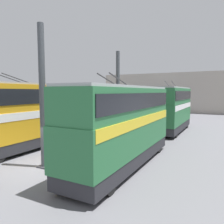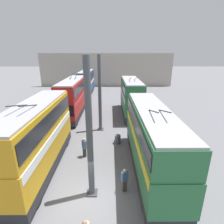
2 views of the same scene
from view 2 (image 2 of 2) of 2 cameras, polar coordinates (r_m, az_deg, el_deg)
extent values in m
plane|color=slate|center=(12.34, -6.71, -26.17)|extent=(240.00, 240.00, 0.00)
cube|color=#A8A093|center=(48.92, -1.92, 13.50)|extent=(0.50, 36.00, 8.81)
cylinder|color=#42474C|center=(10.18, -7.37, -6.93)|extent=(0.38, 0.38, 8.60)
cube|color=#333338|center=(12.60, -6.51, -24.72)|extent=(0.68, 0.68, 0.08)
cylinder|color=#42474C|center=(19.74, -4.01, 5.73)|extent=(0.38, 0.38, 8.60)
cube|color=#333338|center=(21.09, -3.75, -5.63)|extent=(0.68, 0.68, 0.08)
cylinder|color=black|center=(18.10, 12.66, -8.83)|extent=(0.96, 0.30, 0.96)
cylinder|color=black|center=(17.75, 5.96, -9.02)|extent=(0.96, 0.30, 0.96)
cylinder|color=black|center=(12.01, 21.64, -25.97)|extent=(0.96, 0.30, 0.96)
cylinder|color=black|center=(11.47, 10.63, -27.30)|extent=(0.96, 0.30, 0.96)
cube|color=#28282D|center=(14.43, 12.05, -15.65)|extent=(10.60, 2.45, 0.77)
cube|color=#286B3D|center=(13.67, 12.46, -10.58)|extent=(10.82, 2.50, 2.15)
cube|color=yellow|center=(13.31, 12.70, -7.57)|extent=(10.50, 2.54, 0.55)
cube|color=#286B3D|center=(12.87, 13.04, -3.17)|extent=(10.71, 2.43, 1.65)
cube|color=black|center=(12.85, 13.07, -2.83)|extent=(10.39, 2.51, 0.91)
cube|color=#9E9EA3|center=(12.58, 13.33, 0.62)|extent=(10.60, 2.25, 0.14)
cube|color=black|center=(18.37, 8.97, -1.91)|extent=(0.12, 2.30, 1.37)
cylinder|color=#282828|center=(11.33, 16.74, 0.25)|extent=(2.35, 0.07, 0.65)
cylinder|color=#282828|center=(11.14, 13.29, 0.25)|extent=(2.35, 0.07, 0.65)
cylinder|color=black|center=(29.78, 7.39, 2.54)|extent=(1.09, 0.30, 1.09)
cylinder|color=black|center=(29.57, 3.35, 2.55)|extent=(1.09, 0.30, 1.09)
cylinder|color=black|center=(23.58, 9.46, -1.87)|extent=(1.09, 0.30, 1.09)
cylinder|color=black|center=(23.31, 4.37, -1.90)|extent=(1.09, 0.30, 1.09)
cube|color=#28282D|center=(26.38, 6.10, 0.84)|extent=(9.40, 2.45, 0.80)
cube|color=#286B3D|center=(25.97, 6.21, 3.96)|extent=(9.59, 2.50, 2.17)
cube|color=white|center=(25.78, 6.27, 5.71)|extent=(9.31, 2.54, 0.55)
cube|color=#286B3D|center=(25.55, 6.36, 8.19)|extent=(9.50, 2.43, 1.72)
cube|color=black|center=(25.54, 6.37, 8.38)|extent=(9.21, 2.51, 0.95)
cube|color=#9E9EA3|center=(25.40, 6.43, 10.26)|extent=(9.40, 2.25, 0.14)
cube|color=black|center=(30.51, 5.24, 6.59)|extent=(0.12, 2.30, 1.39)
cylinder|color=#282828|center=(24.22, 7.63, 10.68)|extent=(2.35, 0.07, 0.65)
cylinder|color=#282828|center=(24.13, 5.95, 10.71)|extent=(2.35, 0.07, 0.65)
cylinder|color=black|center=(17.98, -14.72, -9.08)|extent=(1.02, 0.30, 1.02)
cylinder|color=black|center=(18.60, -21.08, -8.78)|extent=(1.02, 0.30, 1.02)
cylinder|color=black|center=(12.36, -23.34, -24.48)|extent=(1.02, 0.30, 1.02)
cylinder|color=black|center=(13.26, -32.44, -22.76)|extent=(1.02, 0.30, 1.02)
cube|color=#28282D|center=(15.18, -22.15, -14.74)|extent=(10.01, 2.45, 0.78)
cube|color=gold|center=(14.47, -22.84, -9.92)|extent=(10.21, 2.50, 2.11)
cube|color=white|center=(14.14, -23.23, -7.12)|extent=(9.91, 2.54, 0.55)
cube|color=gold|center=(13.67, -23.90, -2.30)|extent=(10.11, 2.43, 1.99)
cube|color=black|center=(13.64, -23.95, -1.91)|extent=(9.80, 2.51, 1.09)
cube|color=#9E9EA3|center=(13.36, -24.48, 1.97)|extent=(10.01, 2.25, 0.14)
cube|color=black|center=(18.72, -17.33, -2.12)|extent=(0.12, 2.30, 1.35)
cylinder|color=#282828|center=(12.01, -25.54, 1.90)|extent=(2.35, 0.07, 0.65)
cylinder|color=#282828|center=(12.32, -28.49, 1.84)|extent=(2.35, 0.07, 0.65)
cylinder|color=black|center=(22.63, -11.62, -3.03)|extent=(0.99, 0.30, 0.99)
cylinder|color=black|center=(23.13, -16.74, -2.98)|extent=(0.99, 0.30, 0.99)
cylinder|color=black|center=(29.76, -8.92, 2.36)|extent=(0.99, 0.30, 0.99)
cylinder|color=black|center=(30.14, -12.87, 2.32)|extent=(0.99, 0.30, 0.99)
cube|color=#28282D|center=(26.40, -12.32, 0.43)|extent=(10.43, 2.45, 0.77)
cube|color=red|center=(26.00, -12.53, 3.47)|extent=(10.64, 2.50, 2.12)
cube|color=red|center=(25.81, -12.65, 5.16)|extent=(10.32, 2.54, 0.55)
cube|color=red|center=(25.56, -12.85, 7.83)|extent=(10.54, 2.43, 1.91)
cube|color=black|center=(25.55, -12.86, 8.04)|extent=(10.22, 2.51, 1.05)
cube|color=#9E9EA3|center=(25.40, -13.01, 10.10)|extent=(10.43, 2.25, 0.14)
cube|color=black|center=(21.03, -15.42, 0.29)|extent=(0.12, 2.30, 1.36)
cylinder|color=#282828|center=(26.58, -11.71, 11.33)|extent=(2.35, 0.07, 0.65)
cylinder|color=#282828|center=(26.72, -13.21, 11.26)|extent=(2.35, 0.07, 0.65)
cylinder|color=black|center=(36.62, -7.35, 5.47)|extent=(0.99, 0.30, 0.99)
cylinder|color=black|center=(36.93, -10.60, 5.42)|extent=(0.99, 0.30, 0.99)
cylinder|color=black|center=(43.83, -6.24, 7.66)|extent=(0.99, 0.30, 0.99)
cylinder|color=black|center=(44.09, -8.98, 7.61)|extent=(0.99, 0.30, 0.99)
cube|color=#28282D|center=(40.41, -8.23, 6.90)|extent=(10.20, 2.45, 0.77)
cube|color=#234793|center=(40.16, -8.32, 8.82)|extent=(10.41, 2.50, 1.98)
cube|color=silver|center=(40.05, -8.37, 9.83)|extent=(10.10, 2.54, 0.55)
cube|color=#234793|center=(39.88, -8.45, 11.59)|extent=(10.30, 2.43, 1.93)
cube|color=black|center=(39.87, -8.46, 11.73)|extent=(9.99, 2.51, 1.06)
cube|color=#9E9EA3|center=(39.78, -8.52, 13.07)|extent=(10.20, 2.25, 0.14)
cube|color=black|center=(35.11, -9.43, 7.72)|extent=(0.12, 2.30, 1.27)
cylinder|color=#282828|center=(40.98, -7.80, 13.76)|extent=(2.35, 0.07, 0.65)
cylinder|color=#282828|center=(41.08, -8.79, 13.72)|extent=(2.35, 0.07, 0.65)
cube|color=#473D33|center=(12.49, 4.05, -22.89)|extent=(0.31, 0.36, 0.79)
cube|color=#3D5684|center=(12.02, 4.13, -20.24)|extent=(0.40, 0.48, 0.69)
sphere|color=beige|center=(11.74, 4.19, -18.50)|extent=(0.22, 0.22, 0.22)
sphere|color=#A37A5B|center=(9.22, -8.90, -32.06)|extent=(0.22, 0.22, 0.22)
cube|color=#2D2D33|center=(15.93, -8.93, -12.87)|extent=(0.36, 0.34, 0.84)
cube|color=#3D5684|center=(15.54, -9.08, -10.41)|extent=(0.48, 0.45, 0.73)
sphere|color=tan|center=(15.31, -9.17, -8.83)|extent=(0.24, 0.24, 0.24)
cylinder|color=#424C56|center=(17.86, 1.89, -8.88)|extent=(0.58, 0.58, 0.88)
cylinder|color=#424C56|center=(17.86, 1.89, -8.88)|extent=(0.60, 0.60, 0.04)
camera|label=1|loc=(9.48, 83.92, -24.56)|focal=35.00mm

